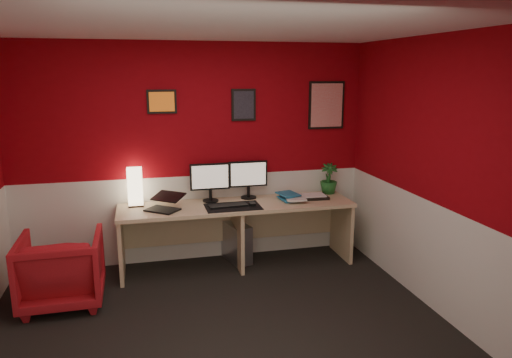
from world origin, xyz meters
name	(u,v)px	position (x,y,z in m)	size (l,w,h in m)	color
ground	(221,334)	(0.00, 0.00, 0.00)	(4.00, 3.50, 0.01)	black
ceiling	(216,26)	(0.00, 0.00, 2.50)	(4.00, 3.50, 0.01)	white
wall_back	(193,154)	(0.00, 1.75, 1.25)	(4.00, 0.01, 2.50)	maroon
wall_front	(283,285)	(0.00, -1.75, 1.25)	(4.00, 0.01, 2.50)	maroon
wall_right	(441,178)	(2.00, 0.00, 1.25)	(0.01, 3.50, 2.50)	maroon
wainscot_back	(195,218)	(0.00, 1.75, 0.50)	(4.00, 0.01, 1.00)	silver
wainscot_right	(434,257)	(2.00, 0.00, 0.50)	(0.01, 3.50, 1.00)	silver
desk	(237,235)	(0.43, 1.41, 0.36)	(2.60, 0.65, 0.73)	tan
shoji_lamp	(135,188)	(-0.66, 1.60, 0.93)	(0.16, 0.16, 0.40)	#FFE5B2
laptop	(162,201)	(-0.39, 1.34, 0.84)	(0.33, 0.23, 0.22)	black
monitor_left	(210,176)	(0.16, 1.59, 1.02)	(0.45, 0.06, 0.58)	black
monitor_right	(248,174)	(0.61, 1.63, 1.02)	(0.45, 0.06, 0.58)	black
desk_mat	(233,207)	(0.36, 1.30, 0.73)	(0.60, 0.38, 0.01)	black
keyboard	(228,205)	(0.31, 1.31, 0.74)	(0.42, 0.14, 0.02)	black
mouse	(252,204)	(0.58, 1.29, 0.75)	(0.06, 0.10, 0.03)	black
book_bottom	(281,200)	(0.94, 1.42, 0.74)	(0.21, 0.28, 0.03)	#206C95
book_middle	(286,198)	(0.99, 1.38, 0.77)	(0.22, 0.30, 0.02)	silver
book_top	(281,195)	(0.94, 1.42, 0.79)	(0.20, 0.27, 0.03)	#206C95
zen_tray	(312,197)	(1.33, 1.44, 0.74)	(0.35, 0.25, 0.03)	black
potted_plant	(329,179)	(1.60, 1.61, 0.91)	(0.20, 0.20, 0.36)	#19591E
pc_tower	(236,242)	(0.45, 1.56, 0.23)	(0.20, 0.45, 0.45)	#99999E
armchair	(62,269)	(-1.37, 0.91, 0.34)	(0.73, 0.76, 0.69)	red
art_left	(162,102)	(-0.33, 1.74, 1.85)	(0.32, 0.02, 0.26)	orange
art_center	(244,105)	(0.58, 1.74, 1.80)	(0.28, 0.02, 0.36)	black
art_right	(326,105)	(1.59, 1.74, 1.78)	(0.44, 0.02, 0.56)	red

